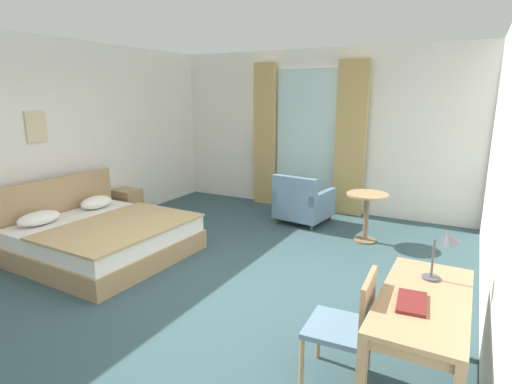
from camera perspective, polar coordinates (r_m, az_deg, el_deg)
The scene contains 15 objects.
ground at distance 4.84m, azimuth -7.32°, elevation -13.05°, with size 6.20×7.91×0.10m, color #334C51.
wall_back at distance 7.67m, azimuth 8.63°, elevation 8.40°, with size 5.80×0.12×2.89m, color silver.
wall_left at distance 6.46m, azimuth -28.90°, elevation 5.96°, with size 0.12×7.51×2.89m, color silver.
balcony_glass_door at distance 7.67m, azimuth 7.16°, elevation 7.14°, with size 1.23×0.02×2.54m, color silver.
curtain_panel_left at distance 7.91m, azimuth 1.21°, elevation 7.90°, with size 0.42×0.10×2.67m, color tan.
curtain_panel_right at distance 7.31m, azimuth 13.04°, elevation 7.10°, with size 0.53×0.10×2.67m, color tan.
bed at distance 5.83m, azimuth -20.68°, elevation -5.85°, with size 2.03×1.95×0.96m.
nightstand at distance 7.28m, azimuth -17.44°, elevation -1.73°, with size 0.40×0.37×0.54m.
writing_desk at distance 3.15m, azimuth 22.25°, elevation -14.90°, with size 0.58×1.29×0.76m.
desk_chair at distance 3.16m, azimuth 12.80°, elevation -17.32°, with size 0.46×0.48×0.88m.
desk_lamp at distance 3.29m, azimuth 24.91°, elevation -6.52°, with size 0.24×0.15×0.41m.
closed_book at distance 2.98m, azimuth 20.86°, elevation -14.15°, with size 0.18×0.33×0.02m, color maroon.
armchair_by_window at distance 6.84m, azimuth 6.49°, elevation -1.60°, with size 0.87×0.88×0.83m.
round_cafe_table at distance 6.12m, azimuth 15.18°, elevation -1.99°, with size 0.59×0.59×0.72m.
framed_picture at distance 6.41m, azimuth -28.28°, elevation 8.01°, with size 0.03×0.30×0.42m.
Camera 1 is at (2.55, -3.50, 2.10)m, focal length 28.74 mm.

